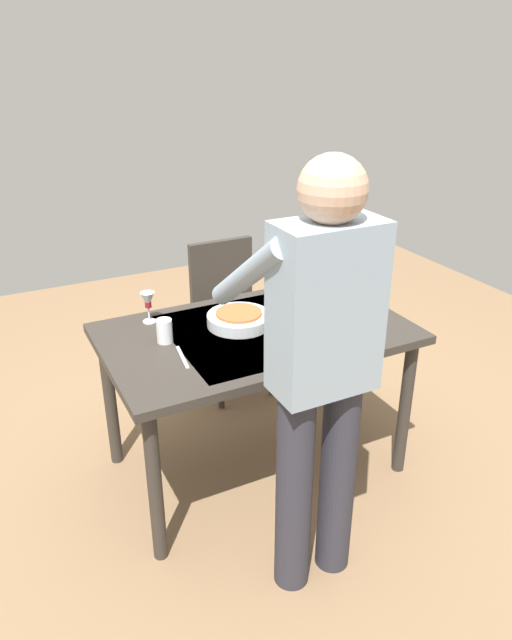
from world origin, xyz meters
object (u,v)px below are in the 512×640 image
object	(u,v)px
wine_bottle	(298,306)
dinner_plate_near	(313,346)
chair_near	(228,307)
serving_bowl_pasta	(239,319)
water_cup_near_right	(164,331)
person_server	(320,364)
dining_table	(256,346)
side_bowl_salad	(329,286)
wine_glass_left	(148,302)
water_cup_near_left	(290,291)

from	to	relation	value
wine_bottle	dinner_plate_near	xyz separation A→B (m)	(0.03, 0.20, -0.10)
chair_near	serving_bowl_pasta	world-z (taller)	chair_near
wine_bottle	water_cup_near_right	xyz separation A→B (m)	(0.60, -0.14, -0.06)
chair_near	person_server	xyz separation A→B (m)	(0.32, 1.50, 0.43)
dining_table	side_bowl_salad	size ratio (longest dim) A/B	7.82
wine_glass_left	chair_near	bearing A→B (deg)	-141.53
wine_glass_left	water_cup_near_left	bearing A→B (deg)	175.30
water_cup_near_right	chair_near	bearing A→B (deg)	-130.84
dining_table	water_cup_near_right	world-z (taller)	water_cup_near_right
serving_bowl_pasta	dinner_plate_near	size ratio (longest dim) A/B	1.30
dining_table	wine_glass_left	bearing A→B (deg)	-36.31
wine_bottle	person_server	bearing A→B (deg)	66.00
wine_glass_left	water_cup_near_right	distance (m)	0.24
dining_table	dinner_plate_near	xyz separation A→B (m)	(-0.15, 0.26, 0.09)
person_server	water_cup_near_left	xyz separation A→B (m)	(-0.42, -0.93, -0.14)
water_cup_near_right	side_bowl_salad	distance (m)	0.98
chair_near	dinner_plate_near	size ratio (longest dim) A/B	3.96
water_cup_near_left	chair_near	bearing A→B (deg)	-80.04
person_server	serving_bowl_pasta	size ratio (longest dim) A/B	5.63
dinner_plate_near	serving_bowl_pasta	bearing A→B (deg)	-60.56
person_server	side_bowl_salad	size ratio (longest dim) A/B	9.38
wine_glass_left	serving_bowl_pasta	xyz separation A→B (m)	(-0.37, 0.22, -0.07)
wine_glass_left	side_bowl_salad	distance (m)	0.97
wine_bottle	dinner_plate_near	distance (m)	0.22
chair_near	side_bowl_salad	bearing A→B (deg)	120.12
chair_near	person_server	size ratio (longest dim) A/B	0.54
water_cup_near_right	dinner_plate_near	bearing A→B (deg)	149.07
water_cup_near_right	dinner_plate_near	world-z (taller)	water_cup_near_right
wine_glass_left	side_bowl_salad	xyz separation A→B (m)	(-0.97, 0.07, -0.07)
wine_bottle	water_cup_near_left	bearing A→B (deg)	-114.03
person_server	wine_bottle	bearing A→B (deg)	-114.00
water_cup_near_left	side_bowl_salad	distance (m)	0.24
chair_near	water_cup_near_right	xyz separation A→B (m)	(0.64, 0.74, 0.30)
dining_table	water_cup_near_left	size ratio (longest dim) A/B	15.35
person_server	dinner_plate_near	size ratio (longest dim) A/B	7.34
water_cup_near_left	wine_bottle	bearing A→B (deg)	65.97
dining_table	dinner_plate_near	distance (m)	0.32
wine_bottle	wine_glass_left	world-z (taller)	wine_bottle
chair_near	person_server	bearing A→B (deg)	78.07
chair_near	wine_glass_left	distance (m)	0.88
dining_table	wine_bottle	bearing A→B (deg)	159.31
serving_bowl_pasta	dinner_plate_near	bearing A→B (deg)	119.44
water_cup_near_left	dinner_plate_near	bearing A→B (deg)	71.28
wine_bottle	side_bowl_salad	xyz separation A→B (m)	(-0.37, -0.30, -0.08)
wine_glass_left	dinner_plate_near	distance (m)	0.81
wine_bottle	serving_bowl_pasta	size ratio (longest dim) A/B	0.99
person_server	water_cup_near_right	bearing A→B (deg)	-67.25
person_server	serving_bowl_pasta	world-z (taller)	person_server
person_server	dinner_plate_near	bearing A→B (deg)	-119.81
water_cup_near_right	wine_glass_left	bearing A→B (deg)	-90.28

